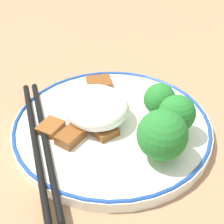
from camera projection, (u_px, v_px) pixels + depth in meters
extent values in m
plane|color=#9E7A56|center=(112.00, 133.00, 0.48)|extent=(3.00, 3.00, 0.00)
cylinder|color=white|center=(112.00, 129.00, 0.48)|extent=(0.25, 0.25, 0.01)
torus|color=#1E479E|center=(112.00, 124.00, 0.47)|extent=(0.25, 0.25, 0.00)
ellipsoid|color=white|center=(96.00, 107.00, 0.47)|extent=(0.08, 0.09, 0.04)
cylinder|color=#72AD4C|center=(162.00, 152.00, 0.42)|extent=(0.02, 0.02, 0.01)
sphere|color=#267A2D|center=(164.00, 134.00, 0.41)|extent=(0.06, 0.06, 0.06)
cylinder|color=#72AD4C|center=(175.00, 129.00, 0.45)|extent=(0.02, 0.02, 0.02)
sphere|color=#267A2D|center=(177.00, 113.00, 0.44)|extent=(0.04, 0.04, 0.04)
cylinder|color=#72AD4C|center=(158.00, 112.00, 0.48)|extent=(0.02, 0.02, 0.01)
sphere|color=#267A2D|center=(160.00, 99.00, 0.47)|extent=(0.04, 0.04, 0.04)
cube|color=brown|center=(50.00, 127.00, 0.46)|extent=(0.04, 0.03, 0.01)
cube|color=brown|center=(105.00, 130.00, 0.46)|extent=(0.03, 0.03, 0.01)
cube|color=brown|center=(99.00, 83.00, 0.54)|extent=(0.05, 0.04, 0.01)
cube|color=brown|center=(70.00, 136.00, 0.45)|extent=(0.04, 0.03, 0.01)
cylinder|color=black|center=(35.00, 143.00, 0.44)|extent=(0.12, 0.22, 0.01)
cylinder|color=black|center=(45.00, 141.00, 0.44)|extent=(0.12, 0.22, 0.01)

